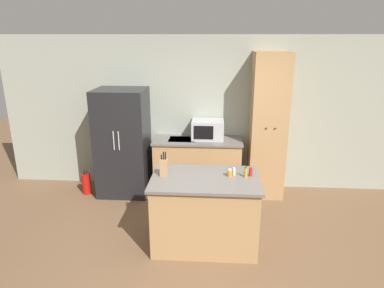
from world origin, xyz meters
TOP-DOWN VIEW (x-y plane):
  - ground_plane at (0.00, 0.00)m, footprint 14.00×14.00m
  - wall_back at (0.00, 2.33)m, footprint 7.20×0.06m
  - refrigerator at (-1.45, 1.94)m, footprint 0.82×0.75m
  - back_counter at (-0.21, 2.01)m, footprint 1.47×0.62m
  - pantry_cabinet at (0.93, 2.02)m, footprint 0.56×0.58m
  - kitchen_island at (-0.03, 0.47)m, footprint 1.34×0.88m
  - microwave at (-0.05, 2.08)m, footprint 0.52×0.41m
  - knife_block at (-0.55, 0.50)m, footprint 0.09×0.06m
  - spice_bottle_tall_dark at (0.46, 0.52)m, footprint 0.04×0.04m
  - spice_bottle_short_red at (0.26, 0.54)m, footprint 0.06×0.06m
  - spice_bottle_amber_oil at (0.52, 0.57)m, footprint 0.05×0.05m
  - spice_bottle_green_herb at (0.32, 0.57)m, footprint 0.04×0.04m
  - fire_extinguisher at (-2.09, 1.80)m, footprint 0.14×0.14m

SIDE VIEW (x-z plane):
  - ground_plane at x=0.00m, z-range 0.00..0.00m
  - fire_extinguisher at x=-2.09m, z-range -0.02..0.39m
  - kitchen_island at x=-0.03m, z-range 0.00..0.92m
  - back_counter at x=-0.21m, z-range 0.00..0.94m
  - refrigerator at x=-1.45m, z-range 0.00..1.77m
  - spice_bottle_short_red at x=0.26m, z-range 0.91..1.01m
  - spice_bottle_green_herb at x=0.32m, z-range 0.91..1.02m
  - spice_bottle_amber_oil at x=0.52m, z-range 0.91..1.02m
  - spice_bottle_tall_dark at x=0.46m, z-range 0.91..1.05m
  - knife_block at x=-0.55m, z-range 0.87..1.19m
  - microwave at x=-0.05m, z-range 0.94..1.25m
  - pantry_cabinet at x=0.93m, z-range 0.00..2.35m
  - wall_back at x=0.00m, z-range 0.00..2.60m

